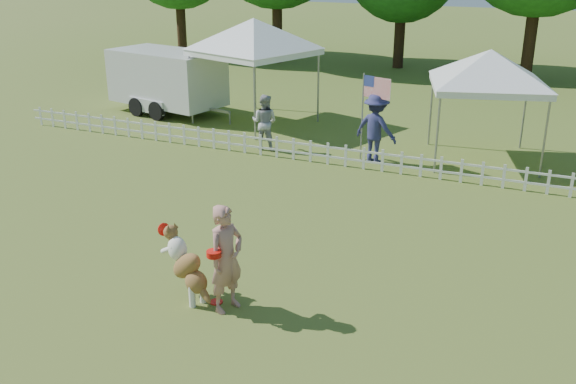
{
  "coord_description": "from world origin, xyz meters",
  "views": [
    {
      "loc": [
        4.95,
        -8.3,
        5.37
      ],
      "look_at": [
        0.33,
        2.0,
        1.1
      ],
      "focal_mm": 40.0,
      "sensor_mm": 36.0,
      "label": 1
    }
  ],
  "objects_px": {
    "dog": "(187,266)",
    "cargo_trailer": "(167,81)",
    "handler": "(226,259)",
    "flag_pole": "(362,117)",
    "spectator_a": "(265,122)",
    "frisbee_on_turf": "(216,302)",
    "spectator_b": "(376,128)",
    "canopy_tent_left": "(255,73)",
    "canopy_tent_right": "(485,107)"
  },
  "relations": [
    {
      "from": "flag_pole",
      "to": "spectator_a",
      "type": "height_order",
      "value": "flag_pole"
    },
    {
      "from": "frisbee_on_turf",
      "to": "cargo_trailer",
      "type": "relative_size",
      "value": 0.04
    },
    {
      "from": "dog",
      "to": "frisbee_on_turf",
      "type": "height_order",
      "value": "dog"
    },
    {
      "from": "canopy_tent_left",
      "to": "cargo_trailer",
      "type": "bearing_deg",
      "value": -162.17
    },
    {
      "from": "handler",
      "to": "spectator_a",
      "type": "distance_m",
      "value": 8.78
    },
    {
      "from": "canopy_tent_left",
      "to": "spectator_b",
      "type": "bearing_deg",
      "value": -8.57
    },
    {
      "from": "spectator_a",
      "to": "canopy_tent_right",
      "type": "bearing_deg",
      "value": -168.7
    },
    {
      "from": "frisbee_on_turf",
      "to": "canopy_tent_left",
      "type": "xyz_separation_m",
      "value": [
        -4.68,
        10.65,
        1.64
      ]
    },
    {
      "from": "spectator_b",
      "to": "flag_pole",
      "type": "bearing_deg",
      "value": 11.13
    },
    {
      "from": "frisbee_on_turf",
      "to": "spectator_b",
      "type": "xyz_separation_m",
      "value": [
        0.16,
        8.21,
        0.93
      ]
    },
    {
      "from": "frisbee_on_turf",
      "to": "spectator_a",
      "type": "height_order",
      "value": "spectator_a"
    },
    {
      "from": "dog",
      "to": "cargo_trailer",
      "type": "height_order",
      "value": "cargo_trailer"
    },
    {
      "from": "dog",
      "to": "flag_pole",
      "type": "distance_m",
      "value": 8.33
    },
    {
      "from": "cargo_trailer",
      "to": "spectator_a",
      "type": "xyz_separation_m",
      "value": [
        5.05,
        -2.62,
        -0.3
      ]
    },
    {
      "from": "spectator_b",
      "to": "cargo_trailer",
      "type": "bearing_deg",
      "value": -0.9
    },
    {
      "from": "frisbee_on_turf",
      "to": "canopy_tent_right",
      "type": "relative_size",
      "value": 0.07
    },
    {
      "from": "cargo_trailer",
      "to": "spectator_a",
      "type": "relative_size",
      "value": 3.14
    },
    {
      "from": "handler",
      "to": "frisbee_on_turf",
      "type": "relative_size",
      "value": 8.3
    },
    {
      "from": "handler",
      "to": "frisbee_on_turf",
      "type": "height_order",
      "value": "handler"
    },
    {
      "from": "frisbee_on_turf",
      "to": "canopy_tent_left",
      "type": "height_order",
      "value": "canopy_tent_left"
    },
    {
      "from": "cargo_trailer",
      "to": "flag_pole",
      "type": "distance_m",
      "value": 8.24
    },
    {
      "from": "canopy_tent_left",
      "to": "spectator_a",
      "type": "xyz_separation_m",
      "value": [
        1.62,
        -2.6,
        -0.85
      ]
    },
    {
      "from": "spectator_b",
      "to": "canopy_tent_left",
      "type": "bearing_deg",
      "value": -11.07
    },
    {
      "from": "spectator_a",
      "to": "dog",
      "type": "bearing_deg",
      "value": 104.62
    },
    {
      "from": "canopy_tent_left",
      "to": "flag_pole",
      "type": "height_order",
      "value": "canopy_tent_left"
    },
    {
      "from": "handler",
      "to": "dog",
      "type": "distance_m",
      "value": 0.79
    },
    {
      "from": "dog",
      "to": "flag_pole",
      "type": "xyz_separation_m",
      "value": [
        0.23,
        8.31,
        0.59
      ]
    },
    {
      "from": "frisbee_on_turf",
      "to": "cargo_trailer",
      "type": "distance_m",
      "value": 13.45
    },
    {
      "from": "dog",
      "to": "spectator_b",
      "type": "distance_m",
      "value": 8.31
    },
    {
      "from": "spectator_a",
      "to": "spectator_b",
      "type": "distance_m",
      "value": 3.23
    },
    {
      "from": "canopy_tent_left",
      "to": "spectator_b",
      "type": "xyz_separation_m",
      "value": [
        4.84,
        -2.44,
        -0.71
      ]
    },
    {
      "from": "handler",
      "to": "spectator_b",
      "type": "height_order",
      "value": "spectator_b"
    },
    {
      "from": "canopy_tent_left",
      "to": "dog",
      "type": "bearing_deg",
      "value": -50.37
    },
    {
      "from": "dog",
      "to": "canopy_tent_right",
      "type": "height_order",
      "value": "canopy_tent_right"
    },
    {
      "from": "dog",
      "to": "spectator_b",
      "type": "height_order",
      "value": "spectator_b"
    },
    {
      "from": "handler",
      "to": "dog",
      "type": "relative_size",
      "value": 1.49
    },
    {
      "from": "dog",
      "to": "cargo_trailer",
      "type": "xyz_separation_m",
      "value": [
        -7.64,
        10.74,
        0.5
      ]
    },
    {
      "from": "handler",
      "to": "flag_pole",
      "type": "relative_size",
      "value": 0.75
    },
    {
      "from": "cargo_trailer",
      "to": "flag_pole",
      "type": "bearing_deg",
      "value": -5.24
    },
    {
      "from": "handler",
      "to": "cargo_trailer",
      "type": "height_order",
      "value": "cargo_trailer"
    },
    {
      "from": "frisbee_on_turf",
      "to": "spectator_a",
      "type": "relative_size",
      "value": 0.13
    },
    {
      "from": "handler",
      "to": "frisbee_on_turf",
      "type": "bearing_deg",
      "value": 91.52
    },
    {
      "from": "canopy_tent_right",
      "to": "flag_pole",
      "type": "height_order",
      "value": "canopy_tent_right"
    },
    {
      "from": "cargo_trailer",
      "to": "spectator_b",
      "type": "height_order",
      "value": "cargo_trailer"
    },
    {
      "from": "canopy_tent_left",
      "to": "spectator_b",
      "type": "relative_size",
      "value": 1.76
    },
    {
      "from": "cargo_trailer",
      "to": "spectator_b",
      "type": "bearing_deg",
      "value": -4.65
    },
    {
      "from": "canopy_tent_left",
      "to": "canopy_tent_right",
      "type": "height_order",
      "value": "canopy_tent_left"
    },
    {
      "from": "spectator_a",
      "to": "spectator_b",
      "type": "relative_size",
      "value": 0.85
    },
    {
      "from": "dog",
      "to": "canopy_tent_right",
      "type": "bearing_deg",
      "value": 94.78
    },
    {
      "from": "handler",
      "to": "canopy_tent_left",
      "type": "relative_size",
      "value": 0.54
    }
  ]
}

